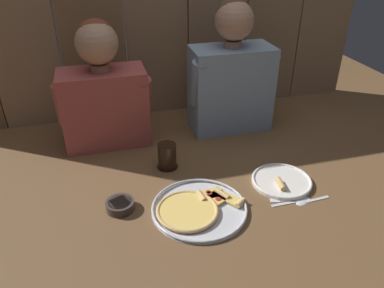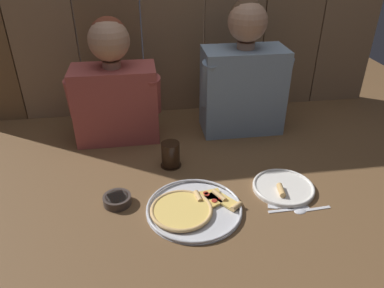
% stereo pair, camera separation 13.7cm
% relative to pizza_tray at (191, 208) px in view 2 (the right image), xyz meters
% --- Properties ---
extents(ground_plane, '(3.20, 3.20, 0.00)m').
position_rel_pizza_tray_xyz_m(ground_plane, '(0.03, 0.06, -0.01)').
color(ground_plane, brown).
extents(pizza_tray, '(0.35, 0.34, 0.03)m').
position_rel_pizza_tray_xyz_m(pizza_tray, '(0.00, 0.00, 0.00)').
color(pizza_tray, silver).
rests_on(pizza_tray, ground).
extents(dinner_plate, '(0.24, 0.24, 0.03)m').
position_rel_pizza_tray_xyz_m(dinner_plate, '(0.37, 0.07, -0.00)').
color(dinner_plate, white).
rests_on(dinner_plate, ground).
extents(drinking_glass, '(0.09, 0.09, 0.11)m').
position_rel_pizza_tray_xyz_m(drinking_glass, '(-0.04, 0.30, 0.04)').
color(drinking_glass, black).
rests_on(drinking_glass, ground).
extents(dipping_bowl, '(0.10, 0.10, 0.03)m').
position_rel_pizza_tray_xyz_m(dipping_bowl, '(-0.26, 0.08, 0.01)').
color(dipping_bowl, '#3D332D').
rests_on(dipping_bowl, ground).
extents(table_fork, '(0.13, 0.05, 0.01)m').
position_rel_pizza_tray_xyz_m(table_fork, '(0.33, -0.03, -0.01)').
color(table_fork, silver).
rests_on(table_fork, ground).
extents(table_knife, '(0.16, 0.02, 0.01)m').
position_rel_pizza_tray_xyz_m(table_knife, '(0.35, -0.05, -0.01)').
color(table_knife, silver).
rests_on(table_knife, ground).
extents(table_spoon, '(0.14, 0.03, 0.01)m').
position_rel_pizza_tray_xyz_m(table_spoon, '(0.41, -0.06, -0.01)').
color(table_spoon, silver).
rests_on(table_spoon, ground).
extents(diner_left, '(0.41, 0.21, 0.56)m').
position_rel_pizza_tray_xyz_m(diner_left, '(-0.27, 0.59, 0.25)').
color(diner_left, '#AD4C47').
rests_on(diner_left, ground).
extents(diner_right, '(0.42, 0.21, 0.62)m').
position_rel_pizza_tray_xyz_m(diner_right, '(0.33, 0.59, 0.27)').
color(diner_right, '#849EB7').
rests_on(diner_right, ground).
extents(wooden_backdrop_wall, '(2.19, 0.03, 1.12)m').
position_rel_pizza_tray_xyz_m(wooden_backdrop_wall, '(0.03, 0.87, 0.55)').
color(wooden_backdrop_wall, brown).
rests_on(wooden_backdrop_wall, ground).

